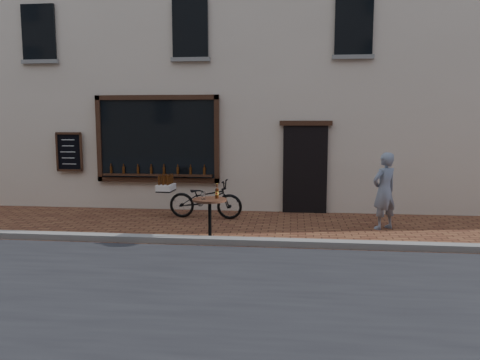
# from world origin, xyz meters

# --- Properties ---
(ground) EXTENTS (90.00, 90.00, 0.00)m
(ground) POSITION_xyz_m (0.00, 0.00, 0.00)
(ground) COLOR #532B1A
(ground) RESTS_ON ground
(kerb) EXTENTS (90.00, 0.25, 0.12)m
(kerb) POSITION_xyz_m (0.00, 0.20, 0.06)
(kerb) COLOR slate
(kerb) RESTS_ON ground
(shop_building) EXTENTS (28.00, 6.20, 10.00)m
(shop_building) POSITION_xyz_m (0.00, 6.50, 5.00)
(shop_building) COLOR beige
(shop_building) RESTS_ON ground
(cargo_bicycle) EXTENTS (2.07, 0.71, 1.00)m
(cargo_bicycle) POSITION_xyz_m (-0.50, 2.50, 0.48)
(cargo_bicycle) COLOR black
(cargo_bicycle) RESTS_ON ground
(bistro_table) EXTENTS (0.65, 0.65, 1.12)m
(bistro_table) POSITION_xyz_m (0.02, 0.35, 0.60)
(bistro_table) COLOR black
(bistro_table) RESTS_ON ground
(pedestrian) EXTENTS (0.72, 0.67, 1.66)m
(pedestrian) POSITION_xyz_m (3.55, 1.83, 0.83)
(pedestrian) COLOR slate
(pedestrian) RESTS_ON ground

